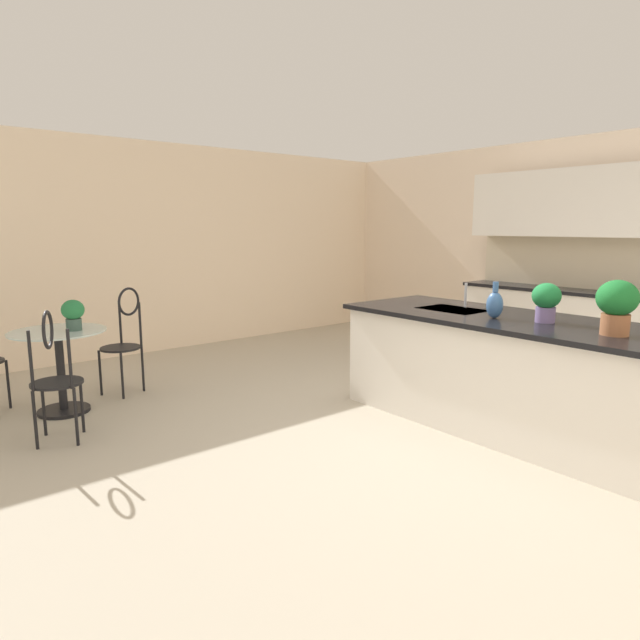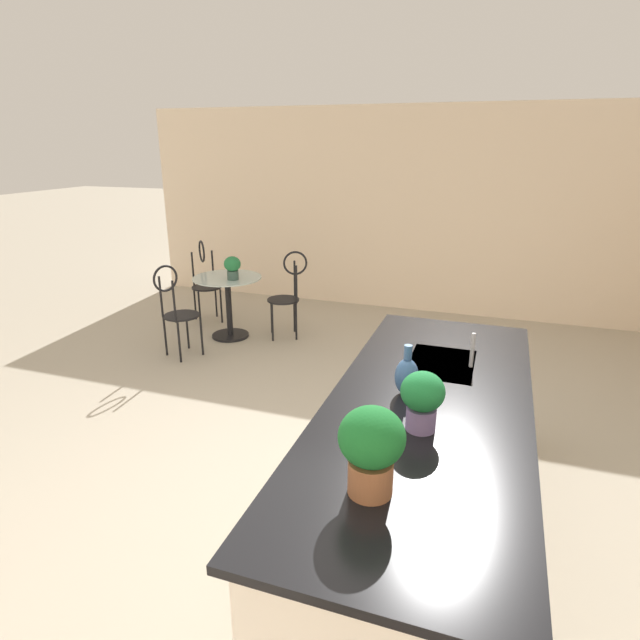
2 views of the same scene
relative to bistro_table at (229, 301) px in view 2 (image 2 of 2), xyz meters
name	(u,v)px [view 2 (image 2 of 2)]	position (x,y,z in m)	size (l,w,h in m)	color
ground_plane	(303,482)	(2.40, 1.85, -0.45)	(40.00, 40.00, 0.00)	#B2A893
wall_left_window	(415,212)	(-1.86, 1.85, 0.90)	(0.12, 7.80, 2.70)	beige
kitchen_island	(423,474)	(2.69, 2.70, 0.02)	(2.80, 1.06, 0.92)	white
bistro_table	(229,301)	(0.00, 0.00, 0.00)	(0.80, 0.80, 0.74)	black
chair_near_window	(176,307)	(0.74, -0.22, 0.13)	(0.52, 0.50, 1.04)	black
chair_by_island	(205,278)	(-0.47, -0.59, 0.13)	(0.54, 0.54, 1.04)	black
chair_toward_desk	(288,290)	(-0.25, 0.66, 0.13)	(0.51, 0.52, 1.04)	black
sink_faucet	(472,350)	(2.15, 2.88, 0.58)	(0.02, 0.02, 0.22)	#B2B5BA
potted_plant_on_table	(232,266)	(0.07, 0.12, 0.45)	(0.19, 0.19, 0.27)	#385147
potted_plant_counter_near	(422,397)	(3.00, 2.70, 0.64)	(0.21, 0.21, 0.30)	#7A669E
potted_plant_counter_far	(371,446)	(3.55, 2.59, 0.68)	(0.26, 0.26, 0.37)	#9E603D
vase_on_counter	(407,376)	(2.65, 2.57, 0.58)	(0.13, 0.13, 0.29)	#386099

